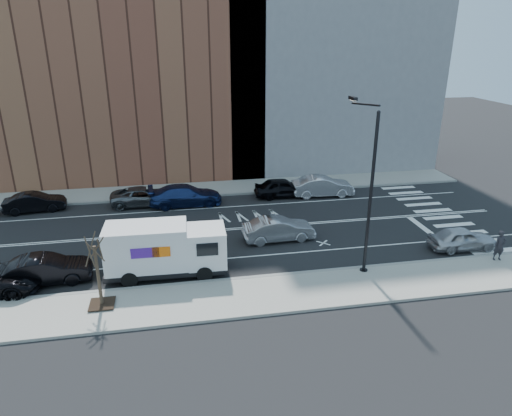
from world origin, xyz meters
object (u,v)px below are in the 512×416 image
object	(u,v)px
near_parked_front	(462,238)
driving_sedan	(279,229)
far_parked_b	(35,202)
pedestrian	(500,246)
fedex_van	(165,249)

from	to	relation	value
near_parked_front	driving_sedan	bearing A→B (deg)	74.11
far_parked_b	pedestrian	size ratio (longest dim) A/B	2.39
far_parked_b	pedestrian	distance (m)	31.90
fedex_van	driving_sedan	world-z (taller)	fedex_van
far_parked_b	near_parked_front	distance (m)	30.13
fedex_van	driving_sedan	size ratio (longest dim) A/B	1.44
driving_sedan	pedestrian	xyz separation A→B (m)	(11.95, -5.32, 0.30)
far_parked_b	pedestrian	world-z (taller)	pedestrian
near_parked_front	far_parked_b	bearing A→B (deg)	68.40
fedex_van	pedestrian	world-z (taller)	fedex_van
far_parked_b	driving_sedan	distance (m)	18.81
fedex_van	driving_sedan	xyz separation A→B (m)	(7.16, 3.32, -0.82)
near_parked_front	pedestrian	xyz separation A→B (m)	(1.05, -1.97, 0.36)
pedestrian	far_parked_b	bearing A→B (deg)	159.00
near_parked_front	pedestrian	size ratio (longest dim) A/B	2.26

